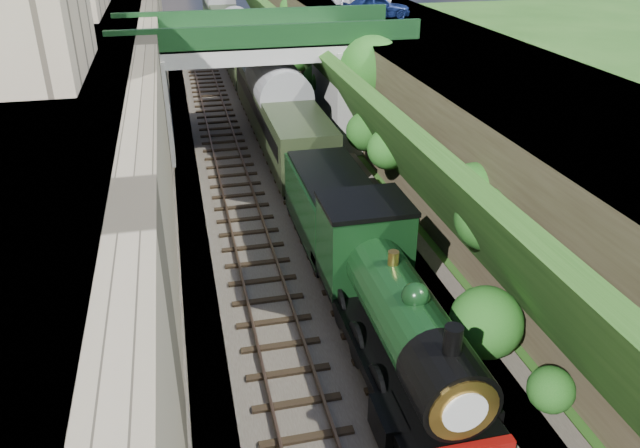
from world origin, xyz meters
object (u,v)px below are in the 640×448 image
(tree, at_px, (372,72))
(road_bridge, at_px, (271,74))
(car_blue, at_px, (376,7))
(locomotive, at_px, (392,308))
(tender, at_px, (332,211))

(tree, bearing_deg, road_bridge, 147.72)
(car_blue, height_order, locomotive, car_blue)
(locomotive, relative_size, tender, 1.70)
(road_bridge, xyz_separation_m, tree, (4.97, -3.14, 0.57))
(tree, relative_size, tender, 1.10)
(car_blue, distance_m, locomotive, 25.97)
(road_bridge, xyz_separation_m, tender, (0.26, -13.12, -2.46))
(car_blue, bearing_deg, tender, 154.31)
(road_bridge, height_order, tender, road_bridge)
(tree, height_order, tender, tree)
(tree, distance_m, locomotive, 18.18)
(locomotive, distance_m, tender, 7.37)
(car_blue, distance_m, tender, 19.27)
(road_bridge, distance_m, tender, 13.35)
(road_bridge, height_order, car_blue, car_blue)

